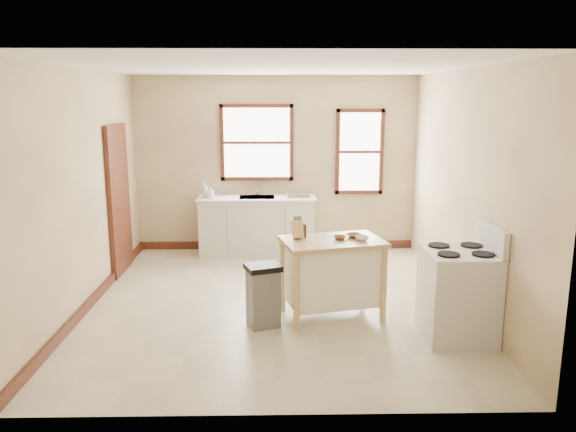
# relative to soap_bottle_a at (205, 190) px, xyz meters

# --- Properties ---
(floor) EXTENTS (5.00, 5.00, 0.00)m
(floor) POSITION_rel_soap_bottle_a_xyz_m (1.11, -2.18, -1.04)
(floor) COLOR #B9AE93
(floor) RESTS_ON ground
(ceiling) EXTENTS (5.00, 5.00, 0.00)m
(ceiling) POSITION_rel_soap_bottle_a_xyz_m (1.11, -2.18, 1.76)
(ceiling) COLOR white
(ceiling) RESTS_ON ground
(wall_back) EXTENTS (4.50, 0.04, 2.80)m
(wall_back) POSITION_rel_soap_bottle_a_xyz_m (1.11, 0.32, 0.36)
(wall_back) COLOR beige
(wall_back) RESTS_ON ground
(wall_left) EXTENTS (0.04, 5.00, 2.80)m
(wall_left) POSITION_rel_soap_bottle_a_xyz_m (-1.14, -2.18, 0.36)
(wall_left) COLOR beige
(wall_left) RESTS_ON ground
(wall_right) EXTENTS (0.04, 5.00, 2.80)m
(wall_right) POSITION_rel_soap_bottle_a_xyz_m (3.36, -2.18, 0.36)
(wall_right) COLOR beige
(wall_right) RESTS_ON ground
(window_main) EXTENTS (1.17, 0.06, 1.22)m
(window_main) POSITION_rel_soap_bottle_a_xyz_m (0.81, 0.30, 0.71)
(window_main) COLOR #3C1B10
(window_main) RESTS_ON wall_back
(window_side) EXTENTS (0.77, 0.06, 1.37)m
(window_side) POSITION_rel_soap_bottle_a_xyz_m (2.46, 0.30, 0.56)
(window_side) COLOR #3C1B10
(window_side) RESTS_ON wall_back
(door_left) EXTENTS (0.06, 0.90, 2.10)m
(door_left) POSITION_rel_soap_bottle_a_xyz_m (-1.10, -0.88, 0.01)
(door_left) COLOR #3C1B10
(door_left) RESTS_ON ground
(baseboard_back) EXTENTS (4.50, 0.04, 0.12)m
(baseboard_back) POSITION_rel_soap_bottle_a_xyz_m (1.11, 0.29, -0.98)
(baseboard_back) COLOR #3C1B10
(baseboard_back) RESTS_ON ground
(baseboard_left) EXTENTS (0.04, 5.00, 0.12)m
(baseboard_left) POSITION_rel_soap_bottle_a_xyz_m (-1.11, -2.18, -0.98)
(baseboard_left) COLOR #3C1B10
(baseboard_left) RESTS_ON ground
(sink_counter) EXTENTS (1.86, 0.62, 0.92)m
(sink_counter) POSITION_rel_soap_bottle_a_xyz_m (0.81, 0.02, -0.58)
(sink_counter) COLOR beige
(sink_counter) RESTS_ON ground
(faucet) EXTENTS (0.03, 0.03, 0.22)m
(faucet) POSITION_rel_soap_bottle_a_xyz_m (0.81, 0.20, -0.01)
(faucet) COLOR silver
(faucet) RESTS_ON sink_counter
(soap_bottle_a) EXTENTS (0.11, 0.12, 0.24)m
(soap_bottle_a) POSITION_rel_soap_bottle_a_xyz_m (0.00, 0.00, 0.00)
(soap_bottle_a) COLOR #B2B2B2
(soap_bottle_a) RESTS_ON sink_counter
(soap_bottle_b) EXTENTS (0.09, 0.10, 0.17)m
(soap_bottle_b) POSITION_rel_soap_bottle_a_xyz_m (0.09, -0.06, -0.04)
(soap_bottle_b) COLOR #B2B2B2
(soap_bottle_b) RESTS_ON sink_counter
(dish_rack) EXTENTS (0.42, 0.35, 0.09)m
(dish_rack) POSITION_rel_soap_bottle_a_xyz_m (1.47, -0.02, -0.08)
(dish_rack) COLOR silver
(dish_rack) RESTS_ON sink_counter
(kitchen_island) EXTENTS (1.24, 0.94, 0.90)m
(kitchen_island) POSITION_rel_soap_bottle_a_xyz_m (1.75, -2.63, -0.59)
(kitchen_island) COLOR tan
(kitchen_island) RESTS_ON ground
(knife_block) EXTENTS (0.13, 0.13, 0.20)m
(knife_block) POSITION_rel_soap_bottle_a_xyz_m (1.36, -2.58, -0.04)
(knife_block) COLOR tan
(knife_block) RESTS_ON kitchen_island
(pepper_grinder) EXTENTS (0.05, 0.05, 0.15)m
(pepper_grinder) POSITION_rel_soap_bottle_a_xyz_m (1.44, -2.53, -0.06)
(pepper_grinder) COLOR #3E2010
(pepper_grinder) RESTS_ON kitchen_island
(bowl_a) EXTENTS (0.17, 0.17, 0.04)m
(bowl_a) POSITION_rel_soap_bottle_a_xyz_m (1.84, -2.62, -0.12)
(bowl_a) COLOR brown
(bowl_a) RESTS_ON kitchen_island
(bowl_b) EXTENTS (0.24, 0.24, 0.04)m
(bowl_b) POSITION_rel_soap_bottle_a_xyz_m (2.01, -2.54, -0.12)
(bowl_b) COLOR brown
(bowl_b) RESTS_ON kitchen_island
(bowl_c) EXTENTS (0.20, 0.20, 0.05)m
(bowl_c) POSITION_rel_soap_bottle_a_xyz_m (2.08, -2.67, -0.11)
(bowl_c) COLOR silver
(bowl_c) RESTS_ON kitchen_island
(trash_bin) EXTENTS (0.44, 0.41, 0.70)m
(trash_bin) POSITION_rel_soap_bottle_a_xyz_m (0.98, -2.91, -0.69)
(trash_bin) COLOR slate
(trash_bin) RESTS_ON ground
(gas_stove) EXTENTS (0.75, 0.76, 1.20)m
(gas_stove) POSITION_rel_soap_bottle_a_xyz_m (3.01, -3.21, -0.44)
(gas_stove) COLOR silver
(gas_stove) RESTS_ON ground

